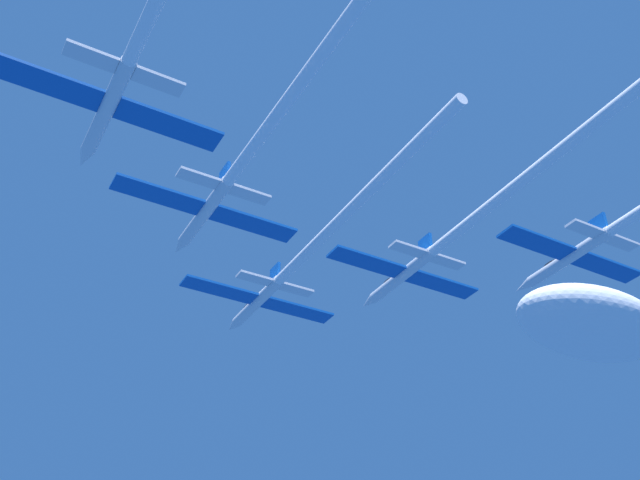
{
  "coord_description": "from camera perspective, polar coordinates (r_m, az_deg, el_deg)",
  "views": [
    {
      "loc": [
        -35.52,
        -79.83,
        -48.28
      ],
      "look_at": [
        -0.25,
        -16.95,
        0.04
      ],
      "focal_mm": 42.13,
      "sensor_mm": 36.0,
      "label": 1
    }
  ],
  "objects": [
    {
      "name": "jet_lead",
      "position": [
        89.75,
        -1.34,
        -1.29
      ],
      "size": [
        21.13,
        52.54,
        3.5
      ],
      "color": "silver"
    },
    {
      "name": "jet_left_wing",
      "position": [
        73.53,
        -4.49,
        7.88
      ],
      "size": [
        21.13,
        56.7,
        3.5
      ],
      "color": "silver"
    },
    {
      "name": "jet_right_wing",
      "position": [
        86.19,
        11.38,
        1.43
      ],
      "size": [
        21.13,
        54.8,
        3.5
      ],
      "color": "silver"
    },
    {
      "name": "jet_left_outer",
      "position": [
        62.75,
        -12.72,
        16.44
      ],
      "size": [
        21.13,
        51.18,
        3.5
      ],
      "color": "silver"
    },
    {
      "name": "cloud_wispy",
      "position": [
        118.27,
        20.0,
        -6.04
      ],
      "size": [
        26.58,
        14.62,
        9.3
      ],
      "primitive_type": "ellipsoid",
      "color": "white"
    }
  ]
}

